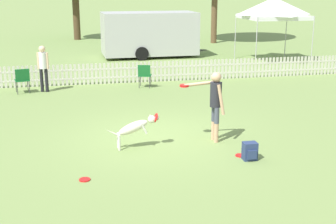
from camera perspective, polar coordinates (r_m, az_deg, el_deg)
The scene contains 13 objects.
ground_plane at distance 11.82m, azimuth -1.19°, elevation -3.01°, with size 240.00×240.00×0.00m, color olive.
handler_person at distance 11.25m, azimuth 5.68°, elevation 1.66°, with size 1.01×0.62×1.71m.
leaping_dog at distance 10.90m, azimuth -3.97°, elevation -1.83°, with size 1.28×0.29×0.80m.
frisbee_near_handler at distance 9.40m, azimuth -10.12°, elevation -8.12°, with size 0.22×0.22×0.02m.
frisbee_near_dog at distance 11.38m, azimuth 10.26°, elevation -3.92°, with size 0.22×0.22×0.02m.
frisbee_midfield at distance 10.63m, azimuth 8.80°, elevation -5.26°, with size 0.22×0.22×0.02m.
backpack_on_grass at distance 10.38m, azimuth 9.96°, elevation -4.74°, with size 0.30×0.27×0.40m.
picket_fence at distance 18.27m, azimuth -5.26°, elevation 4.79°, with size 24.26×0.04×0.80m.
folding_chair_blue_left at distance 17.16m, azimuth -17.34°, elevation 3.93°, with size 0.57×0.59×0.89m.
folding_chair_green_right at distance 17.34m, azimuth -2.87°, elevation 4.68°, with size 0.57×0.59×0.87m.
canopy_tent_main at distance 23.68m, azimuth 12.79°, elevation 12.24°, with size 2.85×2.85×3.12m.
spectator_standing at distance 17.14m, azimuth -14.99°, elevation 5.66°, with size 0.40×0.27×1.64m.
equipment_trailer at distance 24.96m, azimuth -2.31°, elevation 9.57°, with size 5.70×2.57×2.32m.
Camera 1 is at (-2.10, -11.03, 3.71)m, focal length 50.00 mm.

